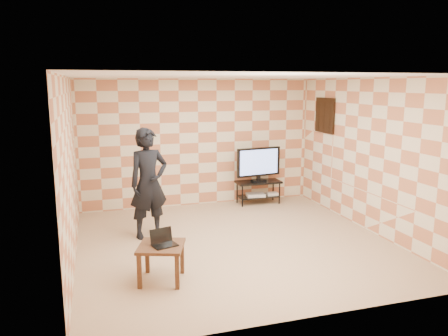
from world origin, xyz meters
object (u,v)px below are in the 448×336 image
Objects in this scene: tv_stand at (258,187)px; person at (149,183)px; tv at (259,163)px; side_table at (161,251)px.

tv_stand is 0.52× the size of person.
side_table is (-2.63, -3.24, -0.50)m from tv.
person is at bearing 87.54° from side_table.
tv_stand and side_table have the same top height.
tv is at bearing -97.64° from tv_stand.
tv is 0.54× the size of person.
tv reaches higher than side_table.
tv is 1.39× the size of side_table.
person is (-2.55, -1.45, 0.03)m from tv.
person is (0.08, 1.78, 0.53)m from side_table.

